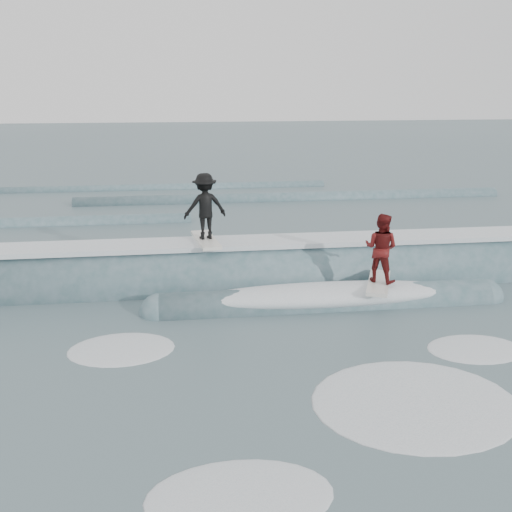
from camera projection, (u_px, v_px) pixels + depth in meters
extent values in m
plane|color=#41575E|center=(285.00, 373.00, 11.86)|extent=(160.00, 160.00, 0.00)
cylinder|color=#3C5F65|center=(252.00, 281.00, 17.33)|extent=(21.32, 2.32, 2.32)
cylinder|color=#3C5F65|center=(327.00, 305.00, 15.46)|extent=(9.00, 1.07, 1.07)
sphere|color=#3C5F65|center=(160.00, 313.00, 14.91)|extent=(1.07, 1.07, 1.07)
sphere|color=#3C5F65|center=(484.00, 297.00, 16.01)|extent=(1.07, 1.07, 1.07)
cube|color=white|center=(252.00, 242.00, 16.97)|extent=(18.00, 1.30, 0.14)
ellipsoid|color=white|center=(328.00, 295.00, 15.37)|extent=(7.60, 1.30, 0.60)
cube|color=silver|center=(206.00, 240.00, 16.77)|extent=(0.85, 2.06, 0.10)
imported|color=black|center=(205.00, 206.00, 16.47)|extent=(1.35, 0.94, 1.92)
cube|color=silver|center=(379.00, 283.00, 15.46)|extent=(1.26, 2.06, 0.10)
imported|color=#571010|center=(381.00, 248.00, 15.17)|extent=(1.15, 1.12, 1.86)
ellipsoid|color=white|center=(121.00, 349.00, 12.90)|extent=(2.39, 1.63, 0.10)
ellipsoid|color=white|center=(475.00, 349.00, 12.91)|extent=(2.29, 1.56, 0.10)
ellipsoid|color=white|center=(414.00, 402.00, 10.76)|extent=(4.50, 3.07, 0.10)
ellipsoid|color=white|center=(240.00, 496.00, 8.31)|extent=(2.65, 1.80, 0.10)
cylinder|color=#3C5F65|center=(293.00, 200.00, 29.38)|extent=(22.00, 0.80, 0.80)
cylinder|color=#3C5F65|center=(133.00, 190.00, 32.14)|extent=(22.00, 0.60, 0.60)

